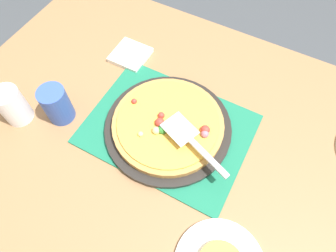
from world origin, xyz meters
name	(u,v)px	position (x,y,z in m)	size (l,w,h in m)	color
ground_plane	(168,200)	(0.00, 0.00, 0.00)	(8.00, 8.00, 0.00)	#3D4247
dining_table	(168,145)	(0.00, 0.00, 0.64)	(1.40, 1.00, 0.75)	olive
placemat	(168,129)	(0.00, 0.00, 0.75)	(0.48, 0.36, 0.01)	#196B4C
pizza_pan	(168,127)	(0.00, 0.00, 0.76)	(0.38, 0.38, 0.01)	black
pizza	(168,124)	(0.00, 0.00, 0.78)	(0.33, 0.33, 0.05)	#B78442
cup_near	(13,106)	(-0.43, -0.18, 0.81)	(0.08, 0.08, 0.12)	white
cup_far	(57,104)	(-0.31, -0.11, 0.81)	(0.08, 0.08, 0.12)	#3351AD
pizza_server	(191,141)	(0.09, -0.04, 0.82)	(0.23, 0.12, 0.01)	silver
napkin_stack	(130,55)	(-0.26, 0.20, 0.76)	(0.12, 0.12, 0.02)	white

